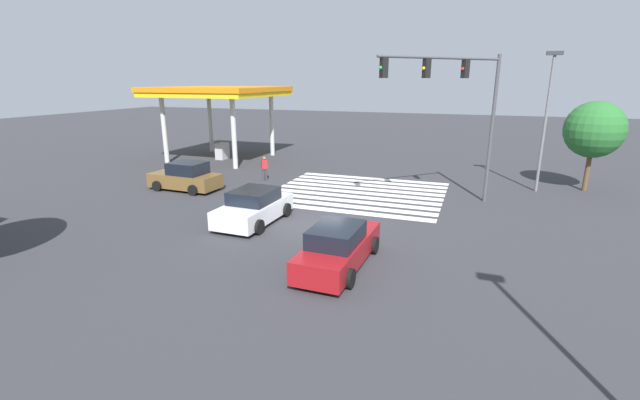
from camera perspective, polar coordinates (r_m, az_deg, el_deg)
ground_plane at (r=18.95m, az=-0.00°, el=-3.51°), size 139.32×139.32×0.00m
crosswalk_markings at (r=24.70m, az=5.03°, el=1.02°), size 9.58×8.20×0.01m
traffic_signal_mast at (r=22.05m, az=18.13°, el=13.06°), size 5.08×5.08×7.46m
car_0 at (r=19.49m, az=-8.80°, el=-0.95°), size 2.26×4.31×1.53m
car_2 at (r=26.28m, az=-17.46°, el=2.91°), size 4.22×2.19×1.66m
car_4 at (r=14.79m, az=2.48°, el=-6.28°), size 2.05×4.84×1.54m
gas_station_canopy at (r=35.64m, az=-13.36°, el=13.57°), size 8.90×8.90×5.73m
pedestrian at (r=27.57m, az=-7.41°, el=4.32°), size 0.41×0.40×1.56m
street_light_pole_a at (r=27.25m, az=28.01°, el=10.58°), size 0.80×0.36×7.74m
tree_corner_b at (r=28.90m, az=32.73°, el=7.88°), size 3.18×3.18×5.14m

